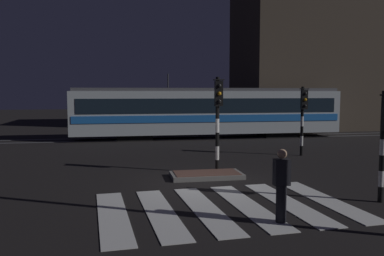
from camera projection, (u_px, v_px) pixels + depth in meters
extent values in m
plane|color=black|center=(204.00, 183.00, 13.20)|extent=(120.00, 120.00, 0.00)
cube|color=#59595E|center=(164.00, 140.00, 25.07)|extent=(80.00, 0.12, 0.03)
cube|color=#59595E|center=(161.00, 137.00, 26.47)|extent=(80.00, 0.12, 0.03)
cube|color=silver|center=(113.00, 216.00, 9.70)|extent=(1.01, 4.38, 0.02)
cube|color=silver|center=(160.00, 212.00, 9.98)|extent=(1.01, 4.38, 0.02)
cube|color=silver|center=(205.00, 209.00, 10.27)|extent=(1.01, 4.38, 0.02)
cube|color=silver|center=(247.00, 206.00, 10.56)|extent=(1.01, 4.38, 0.02)
cube|color=silver|center=(287.00, 203.00, 10.84)|extent=(1.01, 4.38, 0.02)
cube|color=silver|center=(325.00, 200.00, 11.13)|extent=(1.01, 4.38, 0.02)
cube|color=slate|center=(206.00, 175.00, 14.08)|extent=(2.50, 1.26, 0.16)
cube|color=brown|center=(206.00, 173.00, 14.07)|extent=(2.25, 1.13, 0.02)
cylinder|color=black|center=(380.00, 194.00, 10.91)|extent=(0.14, 0.14, 0.43)
cylinder|color=white|center=(381.00, 179.00, 10.87)|extent=(0.14, 0.14, 0.43)
cylinder|color=black|center=(382.00, 163.00, 10.83)|extent=(0.14, 0.14, 0.43)
cylinder|color=white|center=(382.00, 147.00, 10.79)|extent=(0.14, 0.14, 0.43)
cylinder|color=black|center=(383.00, 131.00, 10.75)|extent=(0.14, 0.14, 0.43)
cylinder|color=white|center=(384.00, 115.00, 10.72)|extent=(0.14, 0.14, 0.43)
cylinder|color=black|center=(384.00, 99.00, 10.68)|extent=(0.14, 0.14, 0.43)
cylinder|color=black|center=(217.00, 167.00, 14.78)|extent=(0.14, 0.14, 0.51)
cylinder|color=white|center=(217.00, 153.00, 14.74)|extent=(0.14, 0.14, 0.51)
cylinder|color=black|center=(217.00, 139.00, 14.69)|extent=(0.14, 0.14, 0.51)
cylinder|color=white|center=(217.00, 126.00, 14.65)|extent=(0.14, 0.14, 0.51)
cylinder|color=black|center=(217.00, 112.00, 14.60)|extent=(0.14, 0.14, 0.51)
cylinder|color=white|center=(218.00, 98.00, 14.56)|extent=(0.14, 0.14, 0.51)
cylinder|color=black|center=(218.00, 84.00, 14.51)|extent=(0.14, 0.14, 0.51)
cube|color=black|center=(219.00, 94.00, 14.38)|extent=(0.28, 0.20, 0.90)
sphere|color=black|center=(219.00, 86.00, 14.24)|extent=(0.14, 0.14, 0.14)
sphere|color=orange|center=(219.00, 94.00, 14.27)|extent=(0.14, 0.14, 0.14)
sphere|color=black|center=(219.00, 101.00, 14.29)|extent=(0.14, 0.14, 0.14)
cube|color=black|center=(219.00, 80.00, 14.33)|extent=(0.36, 0.24, 0.04)
cylinder|color=black|center=(301.00, 151.00, 18.95)|extent=(0.14, 0.14, 0.46)
cylinder|color=white|center=(302.00, 141.00, 18.91)|extent=(0.14, 0.14, 0.46)
cylinder|color=black|center=(302.00, 131.00, 18.86)|extent=(0.14, 0.14, 0.46)
cylinder|color=white|center=(302.00, 121.00, 18.82)|extent=(0.14, 0.14, 0.46)
cylinder|color=black|center=(302.00, 111.00, 18.78)|extent=(0.14, 0.14, 0.46)
cylinder|color=white|center=(303.00, 102.00, 18.74)|extent=(0.14, 0.14, 0.46)
cylinder|color=black|center=(303.00, 92.00, 18.70)|extent=(0.14, 0.14, 0.46)
cube|color=black|center=(304.00, 100.00, 18.56)|extent=(0.28, 0.20, 0.90)
sphere|color=black|center=(305.00, 94.00, 18.43)|extent=(0.14, 0.14, 0.14)
sphere|color=orange|center=(305.00, 100.00, 18.46)|extent=(0.14, 0.14, 0.14)
sphere|color=black|center=(305.00, 106.00, 18.48)|extent=(0.14, 0.14, 0.14)
cube|color=black|center=(304.00, 89.00, 18.52)|extent=(0.36, 0.24, 0.04)
cube|color=#B2BCC1|center=(208.00, 112.00, 26.15)|extent=(17.31, 2.50, 2.70)
cube|color=blue|center=(212.00, 119.00, 24.93)|extent=(16.96, 0.04, 0.44)
cube|color=blue|center=(204.00, 116.00, 27.42)|extent=(16.96, 0.04, 0.44)
cube|color=black|center=(212.00, 106.00, 24.87)|extent=(16.44, 0.03, 0.90)
cube|color=#4C4C51|center=(208.00, 90.00, 26.02)|extent=(16.96, 2.30, 0.20)
cylinder|color=#262628|center=(168.00, 82.00, 25.51)|extent=(0.08, 0.08, 1.00)
cube|color=black|center=(276.00, 134.00, 27.12)|extent=(2.20, 2.00, 0.35)
cube|color=black|center=(134.00, 137.00, 25.44)|extent=(2.20, 2.00, 0.35)
sphere|color=#F9F2CC|center=(331.00, 117.00, 27.72)|extent=(0.24, 0.24, 0.24)
cylinder|color=black|center=(281.00, 204.00, 9.16)|extent=(0.24, 0.24, 0.88)
cube|color=black|center=(282.00, 172.00, 9.09)|extent=(0.36, 0.22, 0.60)
sphere|color=tan|center=(282.00, 154.00, 9.06)|extent=(0.22, 0.22, 0.22)
cube|color=#42382D|center=(326.00, 51.00, 33.74)|extent=(14.64, 8.00, 12.82)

